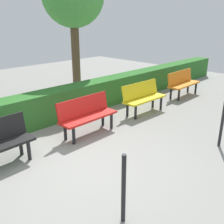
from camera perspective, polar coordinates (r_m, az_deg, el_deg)
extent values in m
plane|color=gray|center=(5.00, -8.49, -11.22)|extent=(20.65, 20.65, 0.00)
cube|color=orange|center=(9.34, 15.54, 5.83)|extent=(1.50, 0.45, 0.05)
cube|color=orange|center=(9.37, 14.65, 7.44)|extent=(1.49, 0.13, 0.42)
cylinder|color=black|center=(9.84, 17.85, 4.97)|extent=(0.07, 0.07, 0.39)
cylinder|color=black|center=(9.97, 16.31, 5.31)|extent=(0.07, 0.07, 0.39)
cylinder|color=black|center=(8.81, 14.42, 3.64)|extent=(0.07, 0.07, 0.39)
cylinder|color=black|center=(8.95, 12.75, 4.03)|extent=(0.07, 0.07, 0.39)
cube|color=yellow|center=(7.41, 7.26, 2.84)|extent=(1.45, 0.46, 0.05)
cube|color=yellow|center=(7.46, 6.21, 4.88)|extent=(1.44, 0.18, 0.42)
cylinder|color=black|center=(7.82, 10.67, 1.88)|extent=(0.07, 0.07, 0.39)
cylinder|color=black|center=(7.99, 8.94, 2.37)|extent=(0.07, 0.07, 0.39)
cylinder|color=black|center=(6.97, 5.19, -0.08)|extent=(0.07, 0.07, 0.39)
cylinder|color=black|center=(7.16, 3.39, 0.51)|extent=(0.07, 0.07, 0.39)
cube|color=red|center=(6.01, -5.02, -1.16)|extent=(1.47, 0.44, 0.05)
cube|color=red|center=(6.07, -6.27, 1.36)|extent=(1.47, 0.13, 0.42)
cylinder|color=black|center=(6.36, -0.13, -1.99)|extent=(0.07, 0.07, 0.39)
cylinder|color=black|center=(6.56, -2.02, -1.31)|extent=(0.07, 0.07, 0.39)
cylinder|color=black|center=(5.65, -8.38, -5.15)|extent=(0.07, 0.07, 0.39)
cylinder|color=black|center=(5.87, -10.20, -4.26)|extent=(0.07, 0.07, 0.39)
cylinder|color=black|center=(5.24, -17.72, -8.05)|extent=(0.07, 0.07, 0.39)
cylinder|color=black|center=(5.48, -19.33, -6.97)|extent=(0.07, 0.07, 0.39)
cube|color=#2D6B28|center=(6.99, -12.83, 1.38)|extent=(16.65, 0.60, 0.81)
cylinder|color=brown|center=(9.59, -7.94, 12.25)|extent=(0.29, 0.29, 2.65)
cylinder|color=black|center=(5.85, 22.94, -2.45)|extent=(0.06, 0.06, 1.00)
cylinder|color=black|center=(3.48, 2.54, -16.49)|extent=(0.06, 0.06, 1.00)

